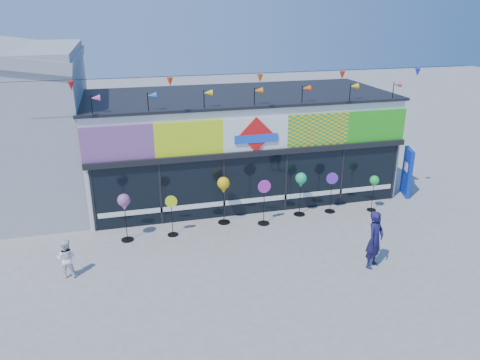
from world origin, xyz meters
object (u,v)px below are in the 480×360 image
object	(u,v)px
spinner_5	(331,191)
child	(66,258)
spinner_3	(264,201)
spinner_0	(124,204)
spinner_6	(374,183)
blue_sign	(407,172)
adult_man	(375,240)
spinner_4	(301,181)
spinner_1	(172,215)
spinner_2	(224,187)

from	to	relation	value
spinner_5	child	bearing A→B (deg)	-166.44
spinner_3	child	bearing A→B (deg)	-163.96
spinner_0	spinner_6	distance (m)	9.19
blue_sign	adult_man	distance (m)	6.38
spinner_6	adult_man	size ratio (longest dim) A/B	0.79
spinner_3	child	size ratio (longest dim) A/B	1.43
spinner_0	spinner_4	world-z (taller)	spinner_4
spinner_5	spinner_6	bearing A→B (deg)	-9.92
adult_man	spinner_6	bearing A→B (deg)	29.35
spinner_1	spinner_5	world-z (taller)	spinner_5
spinner_0	blue_sign	bearing A→B (deg)	6.13
spinner_3	child	world-z (taller)	spinner_3
blue_sign	spinner_2	size ratio (longest dim) A/B	1.12
spinner_0	spinner_3	distance (m)	4.83
blue_sign	spinner_3	xyz separation A→B (m)	(-6.51, -1.17, -0.10)
blue_sign	spinner_5	size ratio (longest dim) A/B	1.25
spinner_3	spinner_4	size ratio (longest dim) A/B	1.00
spinner_4	spinner_1	bearing A→B (deg)	-174.49
spinner_2	child	world-z (taller)	spinner_2
spinner_2	spinner_6	xyz separation A→B (m)	(5.74, -0.37, -0.27)
spinner_3	spinner_5	bearing A→B (deg)	7.51
spinner_2	spinner_4	world-z (taller)	spinner_2
spinner_5	adult_man	bearing A→B (deg)	-96.48
spinner_0	spinner_2	xyz separation A→B (m)	(3.44, 0.50, 0.07)
adult_man	spinner_0	bearing A→B (deg)	121.73
spinner_2	spinner_3	bearing A→B (deg)	-18.28
spinner_3	spinner_6	distance (m)	4.38
spinner_2	spinner_5	size ratio (longest dim) A/B	1.11
spinner_2	spinner_6	size ratio (longest dim) A/B	1.24
spinner_1	spinner_2	world-z (taller)	spinner_2
spinner_5	spinner_3	bearing A→B (deg)	-172.49
spinner_1	adult_man	world-z (taller)	adult_man
spinner_0	spinner_6	size ratio (longest dim) A/B	1.18
spinner_1	spinner_4	distance (m)	4.88
blue_sign	spinner_0	xyz separation A→B (m)	(-11.33, -1.22, 0.35)
spinner_0	child	size ratio (longest dim) A/B	1.42
spinner_4	child	distance (m)	8.44
spinner_3	spinner_0	bearing A→B (deg)	-179.48
spinner_4	spinner_6	xyz separation A→B (m)	(2.83, -0.33, -0.21)
spinner_3	spinner_4	xyz separation A→B (m)	(1.54, 0.41, 0.45)
spinner_2	spinner_4	size ratio (longest dim) A/B	1.05
spinner_2	spinner_6	bearing A→B (deg)	-3.67
blue_sign	spinner_6	world-z (taller)	blue_sign
spinner_0	child	xyz separation A→B (m)	(-1.73, -1.84, -0.75)
blue_sign	child	xyz separation A→B (m)	(-13.06, -3.06, -0.41)
spinner_3	spinner_6	bearing A→B (deg)	1.09
spinner_6	spinner_1	bearing A→B (deg)	-178.96
spinner_0	adult_man	size ratio (longest dim) A/B	0.93
spinner_6	spinner_0	bearing A→B (deg)	-179.21
blue_sign	spinner_5	world-z (taller)	blue_sign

